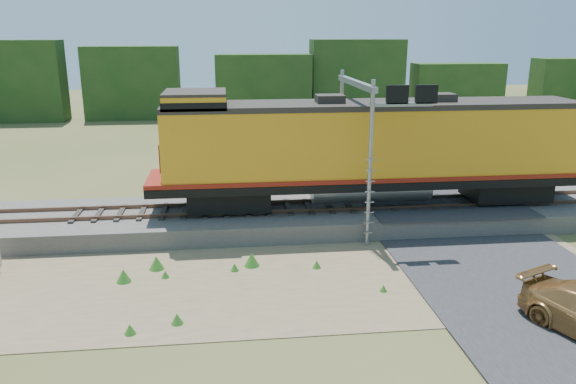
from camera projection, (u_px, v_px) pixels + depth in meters
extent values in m
plane|color=#475123|center=(308.00, 283.00, 19.16)|extent=(140.00, 140.00, 0.00)
cube|color=slate|center=(288.00, 217.00, 24.79)|extent=(70.00, 5.00, 0.80)
cube|color=brown|center=(290.00, 211.00, 23.97)|extent=(70.00, 0.10, 0.16)
cube|color=brown|center=(286.00, 202.00, 25.34)|extent=(70.00, 0.10, 0.16)
cube|color=#8C7754|center=(249.00, 279.00, 19.42)|extent=(26.00, 8.00, 0.03)
cube|color=#38383A|center=(441.00, 202.00, 25.43)|extent=(7.00, 5.20, 0.06)
cube|color=#38383A|center=(359.00, 149.00, 40.93)|extent=(7.00, 24.00, 0.08)
cube|color=#1B3C15|center=(251.00, 85.00, 54.57)|extent=(36.00, 3.00, 6.50)
cube|color=black|center=(229.00, 197.00, 24.23)|extent=(3.48, 2.22, 0.87)
cube|color=black|center=(505.00, 188.00, 25.59)|extent=(3.48, 2.22, 0.87)
cube|color=black|center=(371.00, 179.00, 24.75)|extent=(19.31, 2.90, 0.35)
cylinder|color=gray|center=(371.00, 189.00, 24.87)|extent=(5.31, 1.16, 1.16)
cube|color=orange|center=(373.00, 142.00, 24.29)|extent=(17.87, 2.80, 2.99)
cube|color=maroon|center=(372.00, 173.00, 24.67)|extent=(19.31, 2.95, 0.17)
cube|color=#28231E|center=(374.00, 105.00, 23.84)|extent=(17.87, 2.85, 0.23)
cube|color=orange|center=(195.00, 102.00, 22.97)|extent=(2.51, 2.80, 0.68)
cube|color=#28231E|center=(195.00, 92.00, 22.86)|extent=(2.51, 2.85, 0.12)
cube|color=black|center=(195.00, 103.00, 22.98)|extent=(2.56, 2.85, 0.34)
cube|color=maroon|center=(163.00, 155.00, 23.41)|extent=(0.10, 1.93, 1.16)
cube|color=#28231E|center=(330.00, 100.00, 23.57)|extent=(1.16, 0.97, 0.43)
cube|color=#28231E|center=(440.00, 98.00, 24.10)|extent=(1.16, 0.97, 0.43)
cylinder|color=gray|center=(370.00, 166.00, 21.63)|extent=(0.17, 0.17, 6.57)
cylinder|color=gray|center=(341.00, 139.00, 26.98)|extent=(0.17, 0.17, 6.57)
cube|color=gray|center=(356.00, 83.00, 23.50)|extent=(0.23, 6.20, 0.23)
cube|color=gray|center=(402.00, 105.00, 21.10)|extent=(2.44, 0.14, 0.14)
cube|color=black|center=(397.00, 95.00, 20.98)|extent=(0.84, 0.14, 0.70)
cube|color=black|center=(426.00, 94.00, 21.10)|extent=(0.84, 0.14, 0.70)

